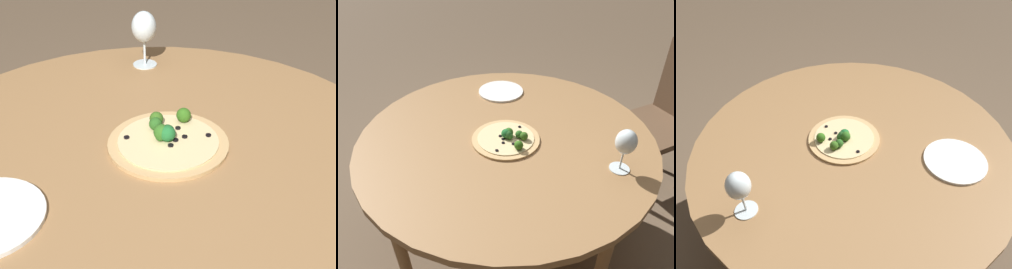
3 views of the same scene
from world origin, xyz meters
TOP-DOWN VIEW (x-y plane):
  - ground_plane at (0.00, 0.00)m, footprint 12.00×12.00m
  - dining_table at (0.00, 0.00)m, footprint 1.33×1.33m
  - pizza at (0.01, -0.05)m, footprint 0.30×0.30m
  - wine_glass at (0.46, -0.21)m, footprint 0.08×0.08m
  - plate_near at (-0.05, 0.41)m, footprint 0.25×0.25m

SIDE VIEW (x-z plane):
  - ground_plane at x=0.00m, z-range 0.00..0.00m
  - dining_table at x=0.00m, z-range 0.30..1.01m
  - plate_near at x=-0.05m, z-range 0.71..0.72m
  - pizza at x=0.01m, z-range 0.69..0.75m
  - wine_glass at x=0.46m, z-range 0.74..0.93m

